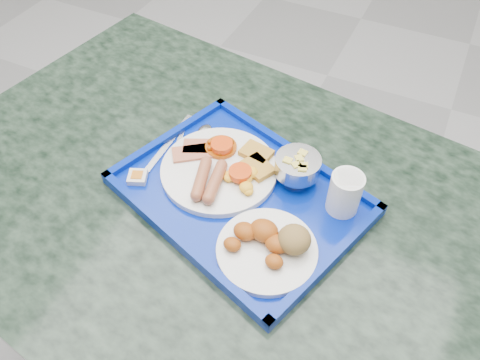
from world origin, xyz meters
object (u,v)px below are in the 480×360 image
Objects in this scene: fruit_bowl at (298,166)px; juice_cup at (345,192)px; tray at (240,195)px; bread_plate at (271,245)px; main_plate at (222,168)px; table at (224,255)px.

juice_cup is (0.11, -0.03, 0.01)m from fruit_bowl.
fruit_bowl is (0.09, 0.08, 0.05)m from tray.
bread_plate is at bearing -119.43° from juice_cup.
main_plate is at bearing 141.24° from bread_plate.
table is 15.64× the size of fruit_bowl.
tray is at bearing 137.90° from bread_plate.
main_plate is 2.79× the size of juice_cup.
tray reaches higher than table.
tray is 0.15m from bread_plate.
bread_plate is (0.11, -0.10, 0.02)m from tray.
fruit_bowl is (0.12, 0.10, 0.27)m from table.
main_plate is 1.33× the size of bread_plate.
juice_cup is at bearing 15.51° from tray.
fruit_bowl is at bearing 96.47° from bread_plate.
bread_plate is 0.18m from fruit_bowl.
fruit_bowl is at bearing 165.02° from juice_cup.
tray is 2.27× the size of main_plate.
table is at bearing -151.23° from tray.
tray is 6.02× the size of fruit_bowl.
juice_cup is (0.23, 0.07, 0.27)m from table.
main_plate is 2.65× the size of fruit_bowl.
main_plate is 0.16m from fruit_bowl.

